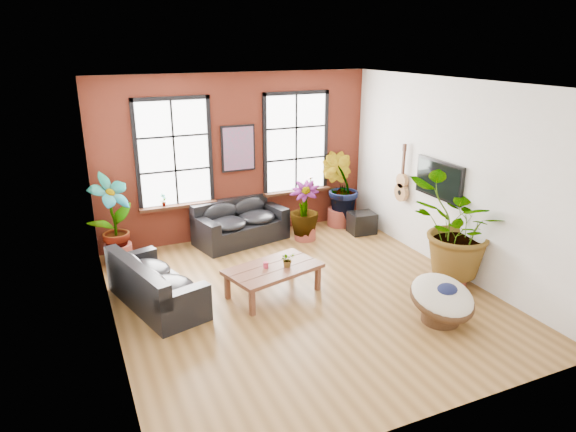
# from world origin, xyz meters

# --- Properties ---
(room) EXTENTS (6.04, 6.54, 3.54)m
(room) POSITION_xyz_m (0.00, 0.15, 1.75)
(room) COLOR brown
(room) RESTS_ON ground
(sofa_back) EXTENTS (2.09, 1.35, 0.88)m
(sofa_back) POSITION_xyz_m (-0.13, 2.86, 0.40)
(sofa_back) COLOR black
(sofa_back) RESTS_ON ground
(sofa_left) EXTENTS (1.37, 2.20, 0.81)m
(sofa_left) POSITION_xyz_m (-2.34, 0.71, 0.37)
(sofa_left) COLOR black
(sofa_left) RESTS_ON ground
(coffee_table) EXTENTS (1.74, 1.27, 0.60)m
(coffee_table) POSITION_xyz_m (-0.42, 0.28, 0.44)
(coffee_table) COLOR #593120
(coffee_table) RESTS_ON ground
(papasan_chair) EXTENTS (1.13, 1.15, 0.75)m
(papasan_chair) POSITION_xyz_m (1.59, -1.60, 0.39)
(papasan_chair) COLOR #482E19
(papasan_chair) RESTS_ON ground
(poster) EXTENTS (0.74, 0.06, 0.98)m
(poster) POSITION_xyz_m (0.00, 3.18, 1.95)
(poster) COLOR black
(poster) RESTS_ON room
(tv_wall_unit) EXTENTS (0.13, 1.86, 1.20)m
(tv_wall_unit) POSITION_xyz_m (2.93, 0.60, 1.54)
(tv_wall_unit) COLOR black
(tv_wall_unit) RESTS_ON room
(media_box) EXTENTS (0.60, 0.51, 0.47)m
(media_box) POSITION_xyz_m (2.53, 2.20, 0.23)
(media_box) COLOR black
(media_box) RESTS_ON ground
(pot_back_left) EXTENTS (0.63, 0.63, 0.38)m
(pot_back_left) POSITION_xyz_m (-2.66, 2.72, 0.19)
(pot_back_left) COLOR brown
(pot_back_left) RESTS_ON ground
(pot_back_right) EXTENTS (0.72, 0.72, 0.40)m
(pot_back_right) POSITION_xyz_m (2.31, 2.85, 0.20)
(pot_back_right) COLOR brown
(pot_back_right) RESTS_ON ground
(pot_right_wall) EXTENTS (0.61, 0.61, 0.39)m
(pot_right_wall) POSITION_xyz_m (2.59, -0.68, 0.19)
(pot_right_wall) COLOR brown
(pot_right_wall) RESTS_ON ground
(pot_mid) EXTENTS (0.54, 0.54, 0.34)m
(pot_mid) POSITION_xyz_m (1.19, 2.36, 0.17)
(pot_mid) COLOR brown
(pot_mid) RESTS_ON ground
(floor_plant_back_left) EXTENTS (1.04, 0.97, 1.64)m
(floor_plant_back_left) POSITION_xyz_m (-2.69, 2.68, 0.97)
(floor_plant_back_left) COLOR #205316
(floor_plant_back_left) RESTS_ON ground
(floor_plant_back_right) EXTENTS (1.08, 1.09, 1.55)m
(floor_plant_back_right) POSITION_xyz_m (2.32, 2.87, 0.92)
(floor_plant_back_right) COLOR #205316
(floor_plant_back_right) RESTS_ON ground
(floor_plant_right_wall) EXTENTS (1.74, 1.55, 1.78)m
(floor_plant_right_wall) POSITION_xyz_m (2.61, -0.67, 1.05)
(floor_plant_right_wall) COLOR #205316
(floor_plant_right_wall) RESTS_ON ground
(floor_plant_mid) EXTENTS (0.90, 0.90, 1.14)m
(floor_plant_mid) POSITION_xyz_m (1.16, 2.36, 0.71)
(floor_plant_mid) COLOR #205316
(floor_plant_mid) RESTS_ON ground
(table_plant) EXTENTS (0.24, 0.21, 0.26)m
(table_plant) POSITION_xyz_m (-0.18, 0.20, 0.63)
(table_plant) COLOR #205316
(table_plant) RESTS_ON coffee_table
(sill_plant_left) EXTENTS (0.17, 0.17, 0.27)m
(sill_plant_left) POSITION_xyz_m (-1.65, 3.13, 1.04)
(sill_plant_left) COLOR #205316
(sill_plant_left) RESTS_ON room
(sill_plant_right) EXTENTS (0.19, 0.19, 0.27)m
(sill_plant_right) POSITION_xyz_m (1.70, 3.13, 1.04)
(sill_plant_right) COLOR #205316
(sill_plant_right) RESTS_ON room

